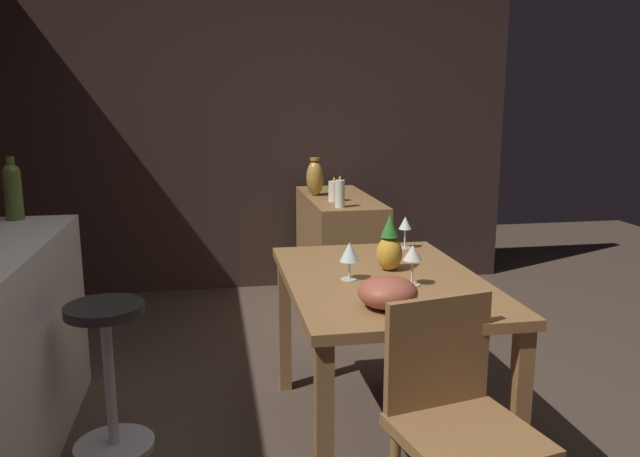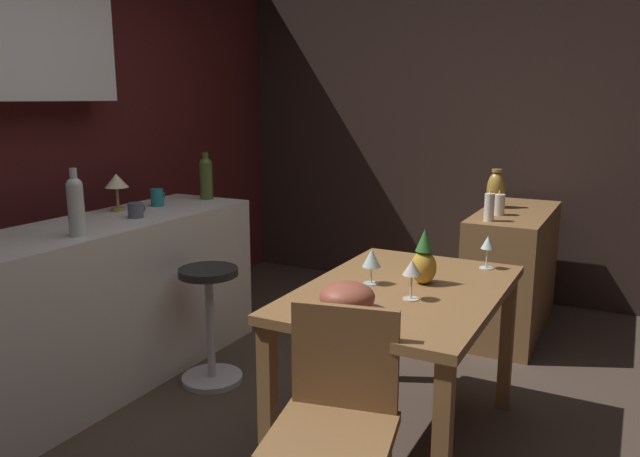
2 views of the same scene
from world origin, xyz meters
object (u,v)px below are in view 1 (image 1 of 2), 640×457
fruit_bowl (388,292)px  pillar_candle_tall (334,191)px  wine_glass_right (413,254)px  wine_glass_left (349,253)px  pillar_candle_short (340,194)px  vase_brass (315,178)px  wine_bottle_olive (13,189)px  sideboard_cabinet (339,255)px  wine_glass_center (405,225)px  pineapple_centerpiece (389,247)px  chair_near_window (456,419)px  dining_table (382,299)px  bar_stool (109,374)px

fruit_bowl → pillar_candle_tall: (1.87, -0.18, 0.09)m
wine_glass_right → wine_glass_left: bearing=61.8°
pillar_candle_short → vase_brass: size_ratio=0.74×
wine_glass_left → wine_bottle_olive: 1.68m
sideboard_cabinet → wine_bottle_olive: (-0.94, 1.80, 0.64)m
wine_glass_center → pillar_candle_tall: size_ratio=1.02×
wine_glass_right → vase_brass: vase_brass is taller
wine_glass_left → pineapple_centerpiece: bearing=-61.1°
chair_near_window → wine_bottle_olive: wine_bottle_olive is taller
wine_glass_right → pillar_candle_short: (1.39, 0.00, 0.04)m
dining_table → vase_brass: (1.76, -0.01, 0.30)m
sideboard_cabinet → fruit_bowl: 2.11m
wine_glass_left → pineapple_centerpiece: 0.23m
pillar_candle_tall → pillar_candle_short: (-0.23, 0.01, 0.02)m
pillar_candle_short → wine_glass_right: bearing=-179.9°
wine_bottle_olive → pillar_candle_short: bearing=-73.1°
dining_table → vase_brass: bearing=-0.3°
wine_glass_left → vase_brass: size_ratio=0.61×
wine_glass_right → wine_glass_center: bearing=-15.1°
chair_near_window → wine_glass_center: bearing=-9.8°
pillar_candle_tall → chair_near_window: bearing=178.7°
wine_glass_left → wine_glass_right: (-0.12, -0.23, 0.01)m
wine_glass_left → pillar_candle_tall: size_ratio=1.00×
dining_table → wine_glass_right: 0.27m
sideboard_cabinet → wine_glass_right: 1.87m
sideboard_cabinet → vase_brass: vase_brass is taller
wine_glass_center → wine_bottle_olive: (0.26, 1.88, 0.19)m
sideboard_cabinet → bar_stool: bearing=140.4°
bar_stool → vase_brass: vase_brass is taller
chair_near_window → bar_stool: chair_near_window is taller
bar_stool → vase_brass: 2.10m
pillar_candle_short → wine_glass_center: bearing=-167.8°
wine_glass_left → wine_glass_right: bearing=-118.2°
bar_stool → wine_glass_center: (0.38, -1.39, 0.51)m
chair_near_window → wine_glass_right: wine_glass_right is taller
pineapple_centerpiece → dining_table: bearing=151.4°
wine_glass_left → pillar_candle_short: (1.27, -0.23, 0.05)m
wine_glass_left → sideboard_cabinet: bearing=-10.4°
chair_near_window → bar_stool: 1.46m
wine_glass_right → wine_bottle_olive: (0.87, 1.72, 0.18)m
pillar_candle_short → fruit_bowl: bearing=174.1°
sideboard_cabinet → vase_brass: size_ratio=4.22×
dining_table → fruit_bowl: (-0.38, 0.09, 0.15)m
sideboard_cabinet → wine_glass_left: bearing=169.6°
wine_glass_left → wine_glass_center: size_ratio=0.98×
dining_table → pillar_candle_short: size_ratio=6.21×
sideboard_cabinet → bar_stool: sideboard_cabinet is taller
dining_table → wine_bottle_olive: bearing=65.7°
wine_bottle_olive → vase_brass: bearing=-58.2°
sideboard_cabinet → wine_glass_left: size_ratio=6.97×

